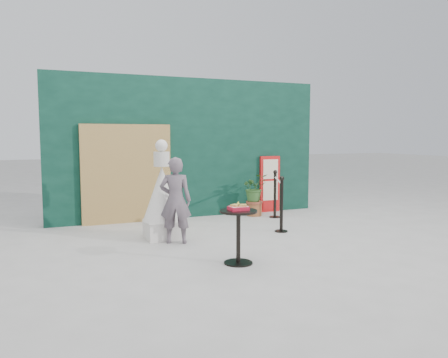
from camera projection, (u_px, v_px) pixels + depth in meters
ground at (254, 250)px, 6.77m from camera, size 60.00×60.00×0.00m
back_wall at (189, 148)px, 9.51m from camera, size 6.00×0.30×3.00m
bamboo_fence at (127, 174)px, 8.83m from camera, size 1.80×0.08×2.00m
woman at (176, 200)px, 7.15m from camera, size 0.61×0.51×1.42m
menu_board at (270, 184)px, 10.15m from camera, size 0.50×0.07×1.30m
statue at (162, 198)px, 7.48m from camera, size 0.67×0.67×1.70m
cafe_table at (238, 228)px, 6.01m from camera, size 0.52×0.52×0.75m
food_basket at (239, 207)px, 5.98m from camera, size 0.26×0.19×0.11m
planter at (254, 191)px, 9.64m from camera, size 0.55×0.48×0.93m
stanchion_barrier at (278, 200)px, 8.73m from camera, size 0.84×1.54×1.03m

